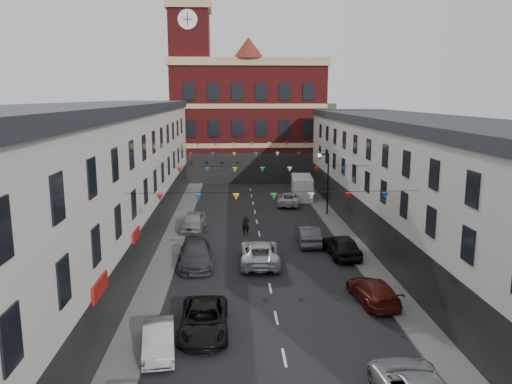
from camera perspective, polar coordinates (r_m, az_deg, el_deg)
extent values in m
plane|color=black|center=(33.83, 1.11, -8.44)|extent=(160.00, 160.00, 0.00)
cube|color=#605E5B|center=(35.94, -10.24, -7.32)|extent=(1.80, 64.00, 0.15)
cube|color=#605E5B|center=(36.77, 11.77, -6.96)|extent=(1.80, 64.00, 0.15)
cube|color=beige|center=(34.78, -18.76, 0.04)|extent=(8.00, 56.00, 10.00)
cube|color=black|center=(34.24, -19.30, 8.87)|extent=(8.40, 56.00, 0.70)
cube|color=black|center=(34.67, -11.94, -5.42)|extent=(0.12, 56.00, 3.20)
cube|color=beige|center=(36.33, 19.94, -0.40)|extent=(8.00, 56.00, 9.00)
cube|color=black|center=(35.76, 20.44, 7.25)|extent=(8.40, 56.00, 0.70)
cube|color=black|center=(35.63, 13.59, -5.05)|extent=(0.12, 56.00, 3.20)
cube|color=maroon|center=(69.99, -0.98, 7.83)|extent=(20.00, 12.00, 15.00)
cube|color=tan|center=(70.02, -1.00, 14.38)|extent=(20.60, 12.60, 1.00)
cone|color=maroon|center=(65.17, -0.86, 16.15)|extent=(4.00, 4.00, 2.60)
cube|color=maroon|center=(67.07, -7.46, 11.46)|extent=(5.00, 5.00, 24.00)
cube|color=tan|center=(68.02, -7.69, 20.34)|extent=(5.60, 5.60, 1.20)
cylinder|color=white|center=(65.19, -7.84, 18.97)|extent=(2.40, 0.12, 2.40)
cube|color=#305126|center=(94.07, -3.89, 7.06)|extent=(40.00, 14.00, 10.00)
cylinder|color=black|center=(47.44, 8.20, 0.81)|extent=(0.14, 0.14, 6.00)
cylinder|color=black|center=(46.95, 7.82, 4.30)|extent=(0.90, 0.10, 0.10)
sphere|color=beige|center=(46.88, 7.27, 4.18)|extent=(0.36, 0.36, 0.36)
imported|color=#AFB2B7|center=(23.32, -11.06, -16.22)|extent=(1.83, 4.01, 1.27)
imported|color=black|center=(24.72, -5.96, -14.32)|extent=(2.36, 4.98, 1.37)
imported|color=#36373C|center=(33.92, -6.89, -7.08)|extent=(2.52, 5.48, 1.55)
imported|color=gray|center=(42.59, -7.15, -3.36)|extent=(2.25, 4.76, 1.57)
imported|color=#5C1712|center=(28.72, 13.21, -10.92)|extent=(2.35, 4.73, 1.32)
imported|color=black|center=(35.99, 9.75, -6.06)|extent=(2.29, 4.86, 1.61)
imported|color=#46474D|center=(38.62, 5.98, -4.90)|extent=(1.65, 4.48, 1.46)
imported|color=silver|center=(52.20, 3.74, -0.77)|extent=(2.83, 5.13, 1.36)
imported|color=silver|center=(34.05, 0.43, -6.93)|extent=(2.72, 5.64, 1.55)
cube|color=silver|center=(55.69, 5.26, 0.52)|extent=(2.60, 5.73, 2.47)
imported|color=black|center=(40.90, -1.16, -3.75)|extent=(0.71, 0.54, 1.73)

